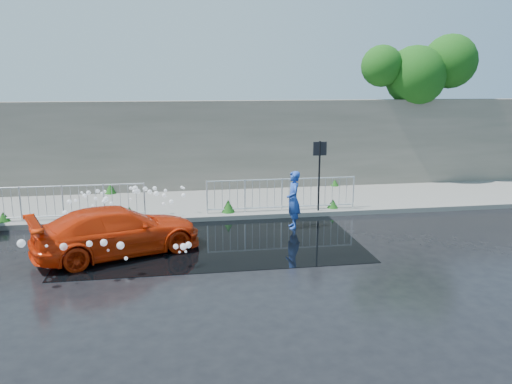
% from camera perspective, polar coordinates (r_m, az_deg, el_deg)
% --- Properties ---
extents(ground, '(90.00, 90.00, 0.00)m').
position_cam_1_polar(ground, '(13.32, -6.81, -6.88)').
color(ground, black).
rests_on(ground, ground).
extents(pavement, '(30.00, 4.00, 0.15)m').
position_cam_1_polar(pavement, '(18.09, -7.50, -1.39)').
color(pavement, gray).
rests_on(pavement, ground).
extents(curb, '(30.00, 0.25, 0.16)m').
position_cam_1_polar(curb, '(16.16, -7.27, -3.08)').
color(curb, gray).
rests_on(curb, ground).
extents(retaining_wall, '(30.00, 0.60, 3.50)m').
position_cam_1_polar(retaining_wall, '(19.92, -7.85, 5.24)').
color(retaining_wall, '#615D52').
rests_on(retaining_wall, pavement).
extents(puddle, '(8.00, 5.00, 0.01)m').
position_cam_1_polar(puddle, '(14.29, -4.97, -5.45)').
color(puddle, black).
rests_on(puddle, ground).
extents(sign_post, '(0.45, 0.06, 2.50)m').
position_cam_1_polar(sign_post, '(16.54, 7.26, 3.13)').
color(sign_post, black).
rests_on(sign_post, ground).
extents(tree, '(4.97, 2.51, 6.32)m').
position_cam_1_polar(tree, '(22.43, 18.50, 13.04)').
color(tree, '#332114').
rests_on(tree, ground).
extents(railing_left, '(5.05, 0.05, 1.10)m').
position_cam_1_polar(railing_left, '(16.71, -21.22, -1.00)').
color(railing_left, silver).
rests_on(railing_left, pavement).
extents(railing_right, '(5.05, 0.05, 1.10)m').
position_cam_1_polar(railing_right, '(16.68, 2.97, -0.16)').
color(railing_right, silver).
rests_on(railing_right, pavement).
extents(weeds, '(12.17, 3.93, 0.43)m').
position_cam_1_polar(weeds, '(17.57, -8.44, -0.98)').
color(weeds, '#144111').
rests_on(weeds, pavement).
extents(water_spray, '(3.71, 5.47, 1.03)m').
position_cam_1_polar(water_spray, '(14.52, -15.55, -2.49)').
color(water_spray, white).
rests_on(water_spray, ground).
extents(red_car, '(4.63, 3.22, 1.24)m').
position_cam_1_polar(red_car, '(13.43, -15.50, -4.31)').
color(red_car, red).
rests_on(red_car, ground).
extents(person, '(0.45, 0.66, 1.77)m').
position_cam_1_polar(person, '(15.18, 4.29, -0.90)').
color(person, '#2349B2').
rests_on(person, ground).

